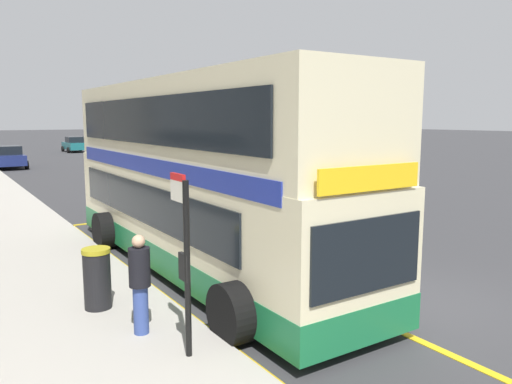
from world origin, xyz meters
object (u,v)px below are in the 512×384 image
Objects in this scene: pedestrian_waiting_near_sign at (140,281)px; parked_car_teal_behind at (74,144)px; parked_car_navy_far at (9,157)px; bus_stop_sign at (185,250)px; double_decker_bus at (197,182)px; litter_bin at (97,278)px; parked_car_navy_kerbside at (217,172)px.

parked_car_teal_behind is at bearing 78.09° from pedestrian_waiting_near_sign.
pedestrian_waiting_near_sign reaches higher than parked_car_navy_far.
parked_car_teal_behind is (9.74, 48.70, -0.90)m from bus_stop_sign.
parked_car_teal_behind is 2.60× the size of pedestrian_waiting_near_sign.
parked_car_teal_behind is at bearing 80.44° from double_decker_bus.
pedestrian_waiting_near_sign is at bearing -129.50° from double_decker_bus.
parked_car_teal_behind is 3.79× the size of litter_bin.
bus_stop_sign is 33.04m from parked_car_navy_far.
double_decker_bus is at bearing 29.87° from litter_bin.
litter_bin is (-2.18, -30.50, -0.10)m from parked_car_navy_far.
litter_bin is (-10.00, -13.86, -0.10)m from parked_car_navy_kerbside.
parked_car_teal_behind and parked_car_navy_kerbside have the same top height.
parked_car_navy_far is (-7.82, 16.64, 0.00)m from parked_car_navy_kerbside.
parked_car_navy_far is 3.79× the size of litter_bin.
parked_car_navy_kerbside is 18.15m from pedestrian_waiting_near_sign.
parked_car_teal_behind is 17.70m from parked_car_navy_far.
pedestrian_waiting_near_sign is at bearing -101.57° from parked_car_teal_behind.
parked_car_navy_far is at bearing -117.09° from parked_car_teal_behind.
pedestrian_waiting_near_sign is 1.46× the size of litter_bin.
double_decker_bus is at bearing -89.36° from parked_car_navy_far.
bus_stop_sign is 49.67m from parked_car_teal_behind.
double_decker_bus is 4.69m from bus_stop_sign.
bus_stop_sign reaches higher than litter_bin.
parked_car_navy_far is at bearing 91.27° from double_decker_bus.
double_decker_bus is 45.23m from parked_car_teal_behind.
parked_car_navy_kerbside is (7.18, 12.24, -1.26)m from double_decker_bus.
double_decker_bus reaches higher than parked_car_navy_kerbside.
double_decker_bus reaches higher than bus_stop_sign.
litter_bin is at bearing -94.72° from parked_car_navy_far.
parked_car_teal_behind is 1.00× the size of parked_car_navy_far.
double_decker_bus reaches higher than pedestrian_waiting_near_sign.
pedestrian_waiting_near_sign reaches higher than parked_car_navy_kerbside.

